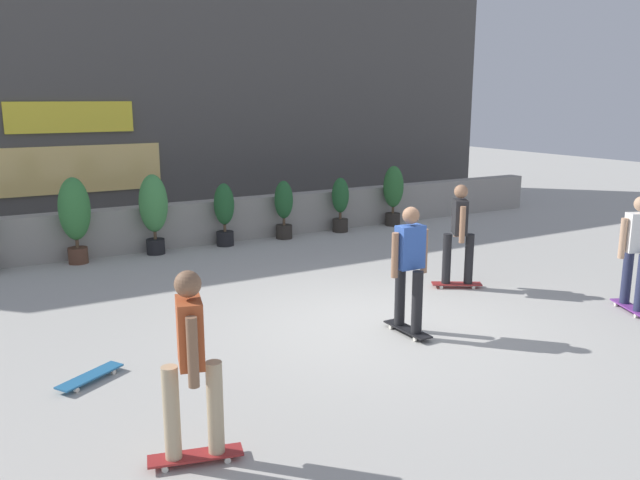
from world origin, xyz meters
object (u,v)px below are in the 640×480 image
potted_plant_1 (75,213)px  potted_plant_3 (224,211)px  skater_far_right (191,359)px  skateboard_near_camera (90,376)px  potted_plant_6 (393,191)px  skater_far_left (409,265)px  potted_plant_2 (154,208)px  potted_plant_4 (284,207)px  skater_by_wall_right (459,231)px  skater_by_wall_left (637,249)px  potted_plant_5 (340,202)px

potted_plant_1 → potted_plant_3: potted_plant_1 is taller
skater_far_right → skateboard_near_camera: bearing=102.1°
potted_plant_6 → skater_far_left: (-4.23, -6.06, 0.11)m
skateboard_near_camera → potted_plant_2: bearing=67.1°
potted_plant_4 → skater_by_wall_right: size_ratio=0.75×
potted_plant_1 → skater_by_wall_left: bearing=-47.4°
skater_by_wall_left → skateboard_near_camera: 7.47m
skater_by_wall_right → skateboard_near_camera: size_ratio=2.15×
potted_plant_6 → skater_far_left: size_ratio=0.85×
potted_plant_1 → skateboard_near_camera: bearing=-98.8°
skateboard_near_camera → potted_plant_5: bearing=39.6°
skater_far_left → skater_by_wall_right: 2.38m
potted_plant_2 → skater_far_left: bearing=-75.3°
skater_by_wall_right → skater_by_wall_left: 2.58m
potted_plant_1 → potted_plant_3: bearing=0.0°
skater_far_right → potted_plant_1: bearing=87.0°
potted_plant_2 → skater_by_wall_left: 8.55m
potted_plant_1 → potted_plant_6: 7.28m
potted_plant_2 → potted_plant_3: (1.47, 0.00, -0.20)m
skater_far_right → potted_plant_6: bearing=44.7°
potted_plant_4 → potted_plant_6: bearing=0.0°
potted_plant_3 → skater_far_right: 8.30m
potted_plant_3 → skater_by_wall_left: size_ratio=0.77×
potted_plant_1 → skater_by_wall_right: 6.95m
potted_plant_6 → skater_far_left: bearing=-124.9°
potted_plant_4 → skater_by_wall_left: bearing=-73.3°
skater_far_right → potted_plant_3: bearing=66.3°
skater_by_wall_left → skateboard_near_camera: skater_by_wall_left is taller
skater_far_left → potted_plant_5: bearing=65.8°
potted_plant_1 → skater_far_left: skater_far_left is taller
potted_plant_4 → skater_by_wall_right: 4.84m
potted_plant_3 → skater_far_left: bearing=-88.9°
skater_by_wall_right → skater_by_wall_left: (1.36, -2.19, 0.00)m
potted_plant_4 → potted_plant_5: size_ratio=1.02×
potted_plant_3 → potted_plant_4: potted_plant_3 is taller
skater_far_left → potted_plant_1: bearing=116.8°
potted_plant_1 → potted_plant_4: 4.33m
potted_plant_1 → skater_far_right: bearing=-93.0°
potted_plant_1 → potted_plant_6: size_ratio=1.12×
potted_plant_4 → skater_by_wall_left: 7.28m
potted_plant_1 → potted_plant_3: (2.94, 0.00, -0.22)m
potted_plant_4 → skater_by_wall_right: skater_by_wall_right is taller
potted_plant_5 → skater_far_right: (-6.18, -7.60, 0.26)m
potted_plant_3 → skateboard_near_camera: bearing=-124.7°
potted_plant_4 → potted_plant_5: (1.45, 0.00, -0.02)m
potted_plant_5 → skater_far_right: skater_far_right is taller
potted_plant_6 → skateboard_near_camera: (-8.13, -5.48, -0.77)m
skater_far_left → skater_far_right: (-3.45, -1.54, 0.00)m
potted_plant_1 → skater_far_left: (3.05, -6.06, -0.01)m
potted_plant_2 → potted_plant_3: 1.48m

